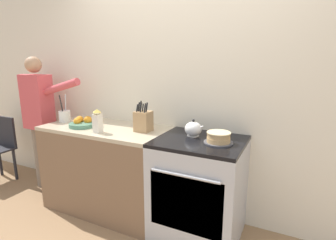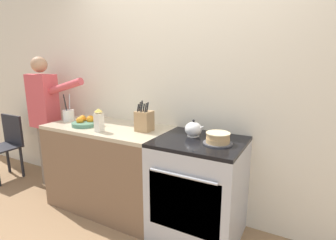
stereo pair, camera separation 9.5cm
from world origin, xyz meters
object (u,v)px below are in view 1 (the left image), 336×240
Objects in this scene: tea_kettle at (193,129)px; knife_block at (143,121)px; milk_carton at (97,121)px; stove_range at (199,188)px; layer_cake at (219,138)px; fruit_bowl at (82,123)px; person_baker at (39,113)px; utensil_crock at (65,116)px.

knife_block is (-0.49, -0.06, 0.04)m from tea_kettle.
milk_carton is (-0.36, -0.23, 0.01)m from knife_block.
knife_block is at bearing 177.11° from stove_range.
layer_cake is at bearing -22.21° from tea_kettle.
tea_kettle is at bearing 18.48° from milk_carton.
milk_carton is (-1.11, -0.18, 0.06)m from layer_cake.
person_baker is at bearing 171.66° from fruit_bowl.
person_baker reaches higher than utensil_crock.
layer_cake is 0.80× the size of utensil_crock.
fruit_bowl is 0.32m from milk_carton.
person_baker is at bearing 178.86° from layer_cake.
layer_cake is 0.75m from knife_block.
layer_cake is at bearing 2.93° from fruit_bowl.
fruit_bowl is at bearing -175.74° from stove_range.
stove_range is 1.65m from utensil_crock.
tea_kettle is 0.65× the size of knife_block.
layer_cake is 1.40m from fruit_bowl.
stove_range is 3.03× the size of utensil_crock.
layer_cake is 0.15× the size of person_baker.
milk_carton reaches higher than tea_kettle.
person_baker is (-1.44, -0.01, -0.04)m from knife_block.
fruit_bowl is (-1.40, -0.07, -0.01)m from layer_cake.
fruit_bowl is at bearing -169.53° from knife_block.
tea_kettle is 0.12× the size of person_baker.
layer_cake is at bearing -7.04° from stove_range.
knife_block is 1.09× the size of fruit_bowl.
tea_kettle is (-0.09, 0.09, 0.52)m from stove_range.
knife_block is at bearing -12.01° from person_baker.
utensil_crock is 1.14× the size of fruit_bowl.
utensil_crock reaches higher than tea_kettle.
utensil_crock is at bearing -177.62° from knife_block.
person_baker is (-1.08, 0.22, -0.05)m from milk_carton.
tea_kettle is at bearing 3.76° from utensil_crock.
utensil_crock reaches higher than stove_range.
layer_cake is 1.08× the size of milk_carton.
stove_range is at bearing -12.91° from person_baker.
knife_block is 1.45m from person_baker.
knife_block reaches higher than fruit_bowl.
tea_kettle is at bearing 8.81° from fruit_bowl.
knife_block reaches higher than stove_range.
person_baker is (-2.02, 0.02, 0.51)m from stove_range.
milk_carton is at bearing -161.52° from tea_kettle.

